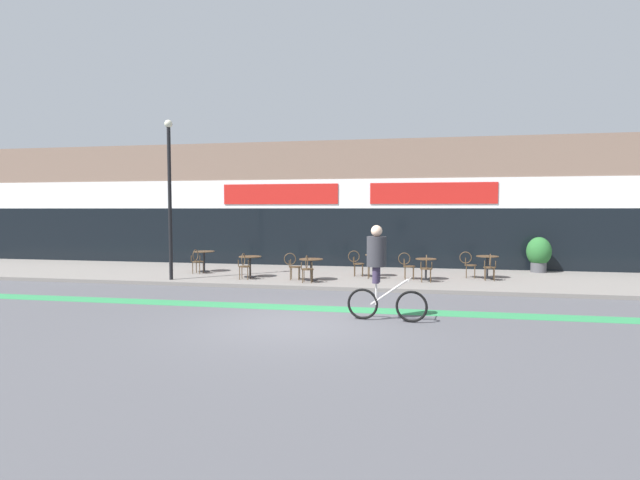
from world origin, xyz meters
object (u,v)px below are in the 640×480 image
cafe_chair_1_near (244,264)px  cafe_chair_4_side (407,264)px  cafe_chair_0_near (197,260)px  lamp_post (170,188)px  cyclist_0 (379,266)px  bistro_table_0 (204,257)px  bistro_table_1 (250,262)px  cafe_chair_4_near (426,266)px  cafe_chair_2_side (293,264)px  cafe_chair_5_side (468,263)px  bistro_table_5 (487,262)px  cafe_chair_2_near (307,267)px  cafe_chair_5_near (490,265)px  bistro_table_4 (426,265)px  bistro_table_3 (374,261)px  cafe_chair_3_near (373,264)px  planter_pot (539,253)px  bistro_table_2 (311,265)px

cafe_chair_1_near → cafe_chair_4_side: bearing=-81.8°
cafe_chair_0_near → lamp_post: bearing=175.7°
cafe_chair_0_near → cyclist_0: size_ratio=0.42×
bistro_table_0 → bistro_table_1: bistro_table_0 is taller
bistro_table_0 → cafe_chair_4_near: size_ratio=0.87×
cafe_chair_2_side → cafe_chair_5_side: (5.83, 1.64, 0.00)m
bistro_table_5 → cafe_chair_4_side: (-2.70, -0.75, -0.03)m
bistro_table_1 → lamp_post: 3.66m
cafe_chair_2_near → bistro_table_0: bearing=61.6°
cafe_chair_5_near → cafe_chair_2_side: bearing=102.3°
bistro_table_4 → cafe_chair_4_side: 0.63m
bistro_table_3 → cafe_chair_0_near: cafe_chair_0_near is taller
cafe_chair_3_near → lamp_post: 7.26m
bistro_table_4 → planter_pot: (4.19, 2.83, 0.20)m
cafe_chair_4_side → cafe_chair_5_near: same height
bistro_table_3 → cyclist_0: (0.64, -6.41, 0.56)m
bistro_table_2 → lamp_post: bearing=-170.8°
bistro_table_3 → lamp_post: lamp_post is taller
bistro_table_4 → cafe_chair_0_near: bearing=-179.8°
bistro_table_2 → cafe_chair_4_near: bearing=3.8°
bistro_table_1 → cafe_chair_2_near: bearing=-23.3°
bistro_table_2 → bistro_table_4: bearing=13.1°
bistro_table_1 → bistro_table_2: bearing=-8.7°
cafe_chair_0_near → bistro_table_3: bearing=-83.1°
bistro_table_5 → planter_pot: planter_pot is taller
cafe_chair_2_side → cyclist_0: cyclist_0 is taller
cafe_chair_5_side → bistro_table_1: bearing=-164.7°
cafe_chair_3_near → cyclist_0: cyclist_0 is taller
bistro_table_2 → cafe_chair_1_near: cafe_chair_1_near is taller
bistro_table_1 → cafe_chair_5_near: size_ratio=0.87×
cafe_chair_1_near → cafe_chair_2_side: 1.64m
bistro_table_1 → cafe_chair_2_near: cafe_chair_2_near is taller
cafe_chair_2_near → cafe_chair_3_near: same height
bistro_table_1 → bistro_table_0: bearing=153.0°
bistro_table_2 → cafe_chair_2_near: 0.63m
bistro_table_4 → bistro_table_5: 2.20m
bistro_table_5 → cafe_chair_5_near: cafe_chair_5_near is taller
lamp_post → bistro_table_3: bearing=17.5°
bistro_table_2 → cafe_chair_1_near: bearing=-172.8°
cafe_chair_4_side → cafe_chair_5_side: 2.21m
cafe_chair_2_side → cafe_chair_5_near: bearing=2.9°
bistro_table_0 → cafe_chair_0_near: cafe_chair_0_near is taller
cafe_chair_2_side → cafe_chair_5_side: same height
cafe_chair_2_side → lamp_post: 4.82m
cafe_chair_2_side → cafe_chair_4_side: size_ratio=1.00×
cafe_chair_4_near → cyclist_0: 5.47m
bistro_table_2 → bistro_table_0: bearing=161.7°
cafe_chair_2_near → cafe_chair_5_near: same height
bistro_table_3 → cafe_chair_0_near: (-6.45, -0.50, -0.03)m
bistro_table_4 → cafe_chair_5_side: (1.45, 0.75, 0.01)m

